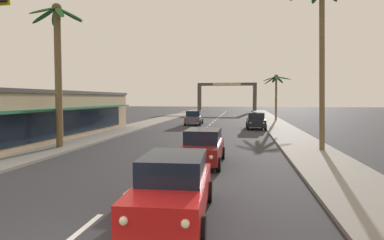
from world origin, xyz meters
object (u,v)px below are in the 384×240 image
object	(u,v)px
sedan_parked_nearest_kerb	(256,121)
palm_right_farthest	(276,85)
palm_left_second	(58,55)
town_gateway_arch	(227,93)
sedan_oncoming_far	(194,118)
sedan_lead_at_stop_bar	(173,186)
sedan_third_in_queue	(203,146)
storefront_strip_left	(27,115)
palm_right_second	(322,25)

from	to	relation	value
sedan_parked_nearest_kerb	palm_right_farthest	world-z (taller)	palm_right_farthest
palm_left_second	town_gateway_arch	size ratio (longest dim) A/B	0.62
sedan_oncoming_far	palm_right_farthest	distance (m)	13.42
sedan_lead_at_stop_bar	palm_right_farthest	size ratio (longest dim) A/B	0.70
sedan_lead_at_stop_bar	town_gateway_arch	xyz separation A→B (m)	(-2.02, 69.87, 3.62)
sedan_third_in_queue	palm_right_farthest	xyz separation A→B (m)	(6.45, 29.54, 4.09)
storefront_strip_left	palm_right_farthest	bearing A→B (deg)	47.38
palm_right_second	town_gateway_arch	world-z (taller)	palm_right_second
palm_right_second	storefront_strip_left	distance (m)	21.67
palm_left_second	palm_right_farthest	xyz separation A→B (m)	(15.86, 26.51, -0.87)
sedan_oncoming_far	palm_right_farthest	size ratio (longest dim) A/B	0.70
sedan_lead_at_stop_bar	palm_right_second	bearing A→B (deg)	60.85
town_gateway_arch	storefront_strip_left	bearing A→B (deg)	-102.58
palm_right_farthest	sedan_oncoming_far	bearing A→B (deg)	-143.63
sedan_lead_at_stop_bar	palm_left_second	bearing A→B (deg)	133.70
palm_right_farthest	storefront_strip_left	distance (m)	31.09
palm_left_second	storefront_strip_left	distance (m)	7.45
sedan_third_in_queue	sedan_parked_nearest_kerb	xyz separation A→B (m)	(3.27, 18.17, 0.00)
palm_right_second	palm_right_farthest	bearing A→B (deg)	89.72
storefront_strip_left	town_gateway_arch	bearing A→B (deg)	77.42
sedan_oncoming_far	town_gateway_arch	xyz separation A→B (m)	(1.88, 41.04, 3.62)
town_gateway_arch	palm_right_farthest	bearing A→B (deg)	-75.89
sedan_parked_nearest_kerb	palm_left_second	bearing A→B (deg)	-129.92
sedan_lead_at_stop_bar	sedan_oncoming_far	xyz separation A→B (m)	(-3.90, 28.84, 0.00)
town_gateway_arch	palm_left_second	bearing A→B (deg)	-97.08
sedan_oncoming_far	palm_left_second	distance (m)	20.35
sedan_lead_at_stop_bar	palm_left_second	size ratio (longest dim) A/B	0.50
sedan_lead_at_stop_bar	town_gateway_arch	world-z (taller)	town_gateway_arch
sedan_lead_at_stop_bar	sedan_third_in_queue	xyz separation A→B (m)	(-0.06, 6.88, 0.00)
sedan_oncoming_far	palm_right_second	world-z (taller)	palm_right_second
palm_right_farthest	palm_left_second	bearing A→B (deg)	-120.88
sedan_lead_at_stop_bar	sedan_parked_nearest_kerb	xyz separation A→B (m)	(3.21, 25.05, 0.00)
sedan_lead_at_stop_bar	palm_right_farthest	world-z (taller)	palm_right_farthest
sedan_third_in_queue	town_gateway_arch	xyz separation A→B (m)	(-1.96, 62.99, 3.62)
palm_right_second	town_gateway_arch	bearing A→B (deg)	98.04
storefront_strip_left	town_gateway_arch	size ratio (longest dim) A/B	1.47
sedan_lead_at_stop_bar	sedan_third_in_queue	distance (m)	6.88
sedan_lead_at_stop_bar	sedan_parked_nearest_kerb	world-z (taller)	same
sedan_lead_at_stop_bar	palm_right_second	size ratio (longest dim) A/B	0.45
sedan_third_in_queue	palm_right_second	xyz separation A→B (m)	(6.33, 4.35, 6.52)
palm_right_second	sedan_third_in_queue	bearing A→B (deg)	-145.46
palm_right_second	storefront_strip_left	world-z (taller)	palm_right_second
sedan_parked_nearest_kerb	town_gateway_arch	bearing A→B (deg)	96.65
palm_right_second	town_gateway_arch	size ratio (longest dim) A/B	0.70
sedan_parked_nearest_kerb	palm_left_second	world-z (taller)	palm_left_second
sedan_third_in_queue	palm_right_farthest	distance (m)	30.51
palm_left_second	town_gateway_arch	bearing A→B (deg)	82.92
sedan_parked_nearest_kerb	palm_left_second	distance (m)	20.36
sedan_oncoming_far	storefront_strip_left	xyz separation A→B (m)	(-10.66, -15.19, 1.02)
sedan_lead_at_stop_bar	sedan_oncoming_far	world-z (taller)	same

